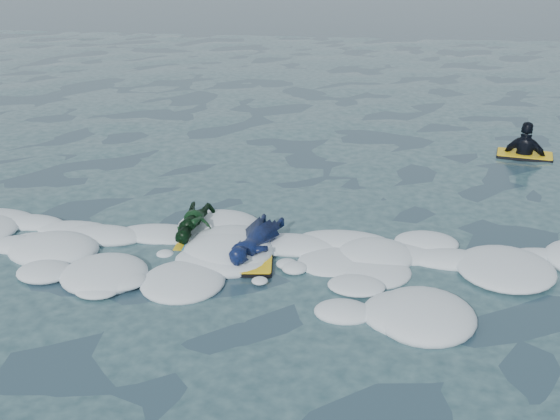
{
  "coord_description": "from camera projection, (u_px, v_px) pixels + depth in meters",
  "views": [
    {
      "loc": [
        2.39,
        -7.23,
        4.14
      ],
      "look_at": [
        1.08,
        1.6,
        0.5
      ],
      "focal_mm": 45.0,
      "sensor_mm": 36.0,
      "label": 1
    }
  ],
  "objects": [
    {
      "name": "foam_band",
      "position": [
        194.0,
        256.0,
        9.46
      ],
      "size": [
        12.0,
        3.1,
        0.3
      ],
      "primitive_type": null,
      "color": "white",
      "rests_on": "ground"
    },
    {
      "name": "prone_child_unit",
      "position": [
        195.0,
        225.0,
        9.89
      ],
      "size": [
        0.57,
        1.1,
        0.41
      ],
      "rotation": [
        0.0,
        0.0,
        1.61
      ],
      "color": "black",
      "rests_on": "ground"
    },
    {
      "name": "prone_woman_unit",
      "position": [
        256.0,
        242.0,
        9.42
      ],
      "size": [
        0.78,
        1.52,
        0.37
      ],
      "rotation": [
        0.0,
        0.0,
        1.7
      ],
      "color": "black",
      "rests_on": "ground"
    },
    {
      "name": "ground",
      "position": [
        172.0,
        292.0,
        8.51
      ],
      "size": [
        120.0,
        120.0,
        0.0
      ],
      "primitive_type": "plane",
      "color": "#19353C",
      "rests_on": "ground"
    },
    {
      "name": "waiting_rider_unit",
      "position": [
        524.0,
        161.0,
        13.49
      ],
      "size": [
        1.11,
        0.74,
        1.54
      ],
      "rotation": [
        0.0,
        0.0,
        -0.18
      ],
      "color": "black",
      "rests_on": "ground"
    }
  ]
}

